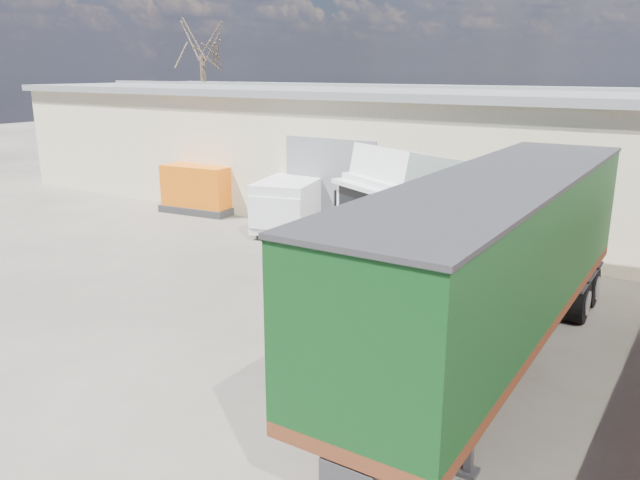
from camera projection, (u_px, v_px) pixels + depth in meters
The scene contains 7 objects.
ground at pixel (177, 327), 15.29m from camera, with size 120.00×120.00×0.00m, color black.
warehouse at pixel (328, 142), 30.62m from camera, with size 30.60×12.60×5.42m.
bare_tree at pixel (202, 39), 38.86m from camera, with size 4.00×4.00×9.60m.
tractor_unit at pixel (421, 236), 16.66m from camera, with size 4.97×6.64×4.26m.
box_trailer at pixel (499, 252), 12.79m from camera, with size 2.83×12.34×4.09m.
panel_van at pixel (296, 202), 24.48m from camera, with size 3.33×5.40×2.06m.
orange_skip at pixel (202, 191), 27.50m from camera, with size 3.55×2.46×2.08m.
Camera 1 is at (10.77, -9.85, 6.11)m, focal length 35.00 mm.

